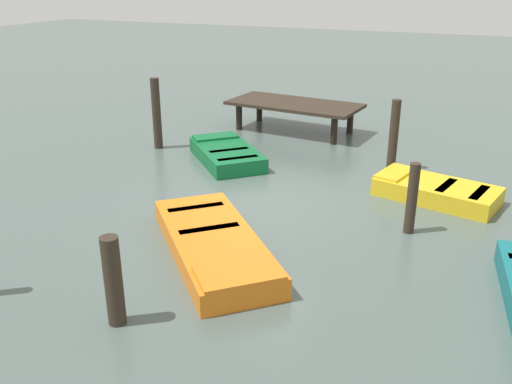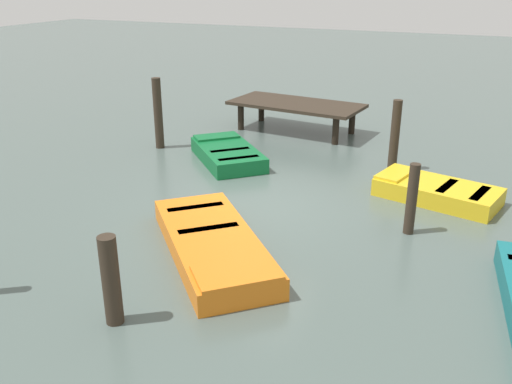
# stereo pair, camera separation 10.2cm
# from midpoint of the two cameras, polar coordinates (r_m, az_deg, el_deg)

# --- Properties ---
(ground_plane) EXTENTS (80.00, 80.00, 0.00)m
(ground_plane) POSITION_cam_midpoint_polar(r_m,az_deg,el_deg) (12.27, 0.24, -1.52)
(ground_plane) COLOR #4C5B56
(dock_segment) EXTENTS (4.37, 2.38, 0.95)m
(dock_segment) POSITION_cam_midpoint_polar(r_m,az_deg,el_deg) (17.99, 4.33, 8.82)
(dock_segment) COLOR #33281E
(dock_segment) RESTS_ON ground_plane
(rowboat_orange) EXTENTS (3.72, 3.84, 0.46)m
(rowboat_orange) POSITION_cam_midpoint_polar(r_m,az_deg,el_deg) (10.17, -4.17, -5.41)
(rowboat_orange) COLOR orange
(rowboat_orange) RESTS_ON ground_plane
(rowboat_green) EXTENTS (2.88, 2.90, 0.46)m
(rowboat_green) POSITION_cam_midpoint_polar(r_m,az_deg,el_deg) (15.17, -2.77, 3.97)
(rowboat_green) COLOR #0F602D
(rowboat_green) RESTS_ON ground_plane
(rowboat_yellow) EXTENTS (2.88, 1.89, 0.46)m
(rowboat_yellow) POSITION_cam_midpoint_polar(r_m,az_deg,el_deg) (13.22, 18.35, 0.10)
(rowboat_yellow) COLOR gold
(rowboat_yellow) RESTS_ON ground_plane
(mooring_piling_mid_left) EXTENTS (0.25, 0.25, 2.06)m
(mooring_piling_mid_left) POSITION_cam_midpoint_polar(r_m,az_deg,el_deg) (16.41, -9.91, 8.00)
(mooring_piling_mid_left) COLOR #33281E
(mooring_piling_mid_left) RESTS_ON ground_plane
(mooring_piling_far_right) EXTENTS (0.27, 0.27, 1.41)m
(mooring_piling_far_right) POSITION_cam_midpoint_polar(r_m,az_deg,el_deg) (8.33, -14.42, -8.86)
(mooring_piling_far_right) COLOR #33281E
(mooring_piling_far_right) RESTS_ON ground_plane
(mooring_piling_near_right) EXTENTS (0.21, 0.21, 1.45)m
(mooring_piling_near_right) POSITION_cam_midpoint_polar(r_m,az_deg,el_deg) (11.21, 16.05, -0.72)
(mooring_piling_near_right) COLOR #33281E
(mooring_piling_near_right) RESTS_ON ground_plane
(mooring_piling_far_left) EXTENTS (0.23, 0.23, 1.87)m
(mooring_piling_far_left) POSITION_cam_midpoint_polar(r_m,az_deg,el_deg) (14.70, 14.34, 5.64)
(mooring_piling_far_left) COLOR #33281E
(mooring_piling_far_left) RESTS_ON ground_plane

